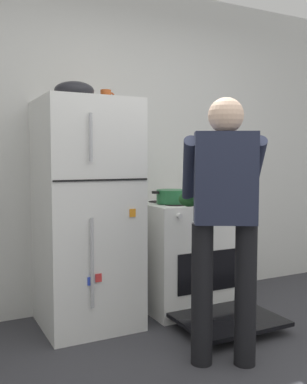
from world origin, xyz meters
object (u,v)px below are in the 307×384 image
(red_pot, at_px, (172,196))
(coffee_mug, at_px, (106,96))
(person_cook, at_px, (224,207))
(pepper_mill, at_px, (203,187))
(refrigerator, at_px, (86,214))
(mixing_bowl, at_px, (74,91))
(stove_range, at_px, (187,256))

(red_pot, xyz_separation_m, coffee_mug, (-0.52, 0.10, 0.78))
(person_cook, height_order, pepper_mill, person_cook)
(person_cook, bearing_deg, coffee_mug, 109.45)
(refrigerator, height_order, red_pot, refrigerator)
(person_cook, height_order, coffee_mug, coffee_mug)
(refrigerator, xyz_separation_m, coffee_mug, (0.18, 0.05, 0.88))
(person_cook, relative_size, red_pot, 4.48)
(pepper_mill, bearing_deg, coffee_mug, -171.33)
(refrigerator, bearing_deg, mixing_bowl, 179.78)
(refrigerator, distance_m, person_cook, 1.12)
(person_cook, xyz_separation_m, pepper_mill, (0.62, 1.17, 0.03))
(mixing_bowl, bearing_deg, coffee_mug, 10.78)
(person_cook, xyz_separation_m, mixing_bowl, (-0.62, 0.97, 0.78))
(stove_range, distance_m, red_pot, 0.54)
(mixing_bowl, bearing_deg, red_pot, -3.64)
(refrigerator, relative_size, coffee_mug, 14.90)
(pepper_mill, bearing_deg, refrigerator, -170.25)
(coffee_mug, bearing_deg, pepper_mill, 8.67)
(coffee_mug, distance_m, pepper_mill, 1.23)
(red_pot, relative_size, pepper_mill, 1.78)
(coffee_mug, height_order, pepper_mill, coffee_mug)
(pepper_mill, bearing_deg, red_pot, -151.48)
(red_pot, bearing_deg, pepper_mill, 28.52)
(coffee_mug, xyz_separation_m, mixing_bowl, (-0.26, -0.05, 0.02))
(coffee_mug, distance_m, mixing_bowl, 0.27)
(red_pot, distance_m, mixing_bowl, 1.12)
(red_pot, bearing_deg, refrigerator, 175.97)
(stove_range, xyz_separation_m, coffee_mug, (-0.68, 0.07, 1.29))
(red_pot, height_order, coffee_mug, coffee_mug)
(refrigerator, bearing_deg, person_cook, -60.74)
(refrigerator, distance_m, pepper_mill, 1.19)
(stove_range, xyz_separation_m, red_pot, (-0.16, -0.03, 0.51))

